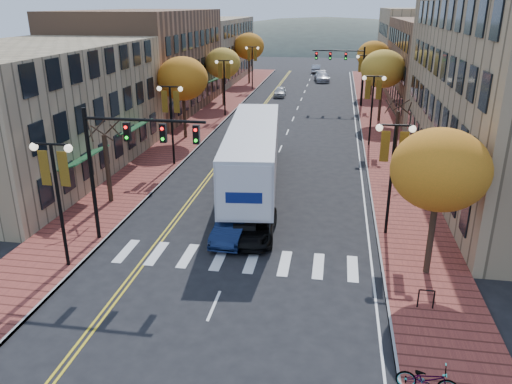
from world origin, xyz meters
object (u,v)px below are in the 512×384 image
at_px(semi_truck, 254,150).
at_px(bicycle, 427,379).
at_px(navy_sedan, 233,225).
at_px(black_suv, 253,225).

relative_size(semi_truck, bicycle, 9.72).
distance_m(semi_truck, navy_sedan, 8.07).
bearing_deg(navy_sedan, black_suv, 17.00).
height_order(semi_truck, black_suv, semi_truck).
height_order(navy_sedan, bicycle, navy_sedan).
xyz_separation_m(navy_sedan, bicycle, (8.30, -10.18, -0.08)).
distance_m(navy_sedan, black_suv, 1.09).
xyz_separation_m(semi_truck, bicycle, (8.45, -18.02, -2.01)).
distance_m(navy_sedan, bicycle, 13.14).
distance_m(semi_truck, bicycle, 20.00).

